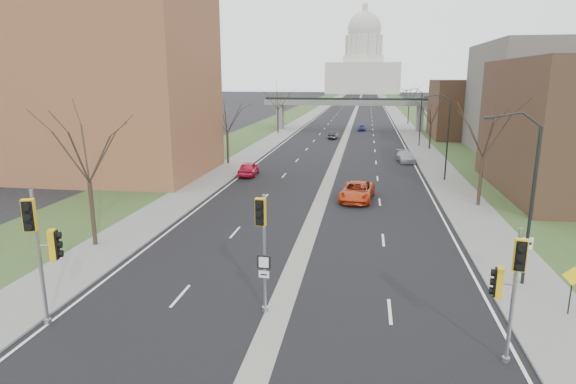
% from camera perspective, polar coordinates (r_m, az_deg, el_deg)
% --- Properties ---
extents(ground, '(700.00, 700.00, 0.00)m').
position_cam_1_polar(ground, '(21.47, -1.74, -15.45)').
color(ground, black).
rests_on(ground, ground).
extents(road_surface, '(20.00, 600.00, 0.01)m').
position_cam_1_polar(road_surface, '(168.81, 8.09, 9.74)').
color(road_surface, black).
rests_on(road_surface, ground).
extents(median_strip, '(1.20, 600.00, 0.02)m').
position_cam_1_polar(median_strip, '(168.81, 8.09, 9.74)').
color(median_strip, gray).
rests_on(median_strip, ground).
extents(sidewalk_right, '(4.00, 600.00, 0.12)m').
position_cam_1_polar(sidewalk_right, '(168.98, 12.22, 9.59)').
color(sidewalk_right, gray).
rests_on(sidewalk_right, ground).
extents(sidewalk_left, '(4.00, 600.00, 0.12)m').
position_cam_1_polar(sidewalk_left, '(169.49, 3.97, 9.87)').
color(sidewalk_left, gray).
rests_on(sidewalk_left, ground).
extents(grass_verge_right, '(8.00, 600.00, 0.10)m').
position_cam_1_polar(grass_verge_right, '(169.38, 14.27, 9.49)').
color(grass_verge_right, '#2B431F').
rests_on(grass_verge_right, ground).
extents(grass_verge_left, '(8.00, 600.00, 0.10)m').
position_cam_1_polar(grass_verge_left, '(170.15, 1.93, 9.90)').
color(grass_verge_left, '#2B431F').
rests_on(grass_verge_left, ground).
extents(apartment_building, '(25.00, 16.00, 22.00)m').
position_cam_1_polar(apartment_building, '(56.80, -22.84, 13.02)').
color(apartment_building, '#915B3A').
rests_on(apartment_building, ground).
extents(commercial_block_mid, '(18.00, 22.00, 15.00)m').
position_cam_1_polar(commercial_block_mid, '(74.61, 28.72, 9.58)').
color(commercial_block_mid, '#63615B').
rests_on(commercial_block_mid, ground).
extents(commercial_block_far, '(14.00, 14.00, 10.00)m').
position_cam_1_polar(commercial_block_far, '(90.50, 21.19, 9.10)').
color(commercial_block_far, '#473421').
rests_on(commercial_block_far, ground).
extents(pedestrian_bridge, '(34.00, 3.00, 6.45)m').
position_cam_1_polar(pedestrian_bridge, '(98.68, 7.21, 10.08)').
color(pedestrian_bridge, slate).
rests_on(pedestrian_bridge, ground).
extents(capitol, '(48.00, 42.00, 55.75)m').
position_cam_1_polar(capitol, '(338.58, 8.90, 14.63)').
color(capitol, beige).
rests_on(capitol, ground).
extents(streetlight_near, '(2.61, 0.20, 8.70)m').
position_cam_1_polar(streetlight_near, '(25.76, 25.80, 4.47)').
color(streetlight_near, black).
rests_on(streetlight_near, sidewalk_right).
extents(streetlight_mid, '(2.61, 0.20, 8.70)m').
position_cam_1_polar(streetlight_mid, '(51.10, 17.70, 8.95)').
color(streetlight_mid, black).
rests_on(streetlight_mid, sidewalk_right).
extents(streetlight_far, '(2.61, 0.20, 8.70)m').
position_cam_1_polar(streetlight_far, '(76.89, 14.96, 10.41)').
color(streetlight_far, black).
rests_on(streetlight_far, sidewalk_right).
extents(tree_left_a, '(7.20, 7.20, 9.40)m').
position_cam_1_polar(tree_left_a, '(31.47, -22.88, 5.55)').
color(tree_left_a, '#382B21').
rests_on(tree_left_a, sidewalk_left).
extents(tree_left_b, '(6.75, 6.75, 8.81)m').
position_cam_1_polar(tree_left_b, '(59.00, -7.27, 9.27)').
color(tree_left_b, '#382B21').
rests_on(tree_left_b, sidewalk_left).
extents(tree_left_c, '(7.65, 7.65, 9.99)m').
position_cam_1_polar(tree_left_c, '(92.03, -1.22, 11.32)').
color(tree_left_c, '#382B21').
rests_on(tree_left_c, sidewalk_left).
extents(tree_right_a, '(7.20, 7.20, 9.40)m').
position_cam_1_polar(tree_right_a, '(41.69, 22.36, 7.27)').
color(tree_right_a, '#382B21').
rests_on(tree_right_a, sidewalk_right).
extents(tree_right_b, '(6.30, 6.30, 8.22)m').
position_cam_1_polar(tree_right_b, '(74.19, 16.69, 9.33)').
color(tree_right_b, '#382B21').
rests_on(tree_right_b, sidewalk_right).
extents(tree_right_c, '(7.65, 7.65, 9.99)m').
position_cam_1_polar(tree_right_c, '(113.89, 14.22, 11.32)').
color(tree_right_c, '#382B21').
rests_on(tree_right_c, sidewalk_right).
extents(signal_pole_left, '(1.00, 1.34, 5.97)m').
position_cam_1_polar(signal_pole_left, '(22.24, -27.21, -5.01)').
color(signal_pole_left, gray).
rests_on(signal_pole_left, ground).
extents(signal_pole_median, '(0.63, 0.90, 5.46)m').
position_cam_1_polar(signal_pole_median, '(20.86, -3.07, -4.93)').
color(signal_pole_median, gray).
rests_on(signal_pole_median, ground).
extents(signal_pole_right, '(0.89, 1.07, 5.24)m').
position_cam_1_polar(signal_pole_right, '(19.06, 24.83, -9.23)').
color(signal_pole_right, gray).
rests_on(signal_pole_right, ground).
extents(speed_limit_sign, '(0.51, 0.06, 2.34)m').
position_cam_1_polar(speed_limit_sign, '(27.64, 26.45, -6.26)').
color(speed_limit_sign, black).
rests_on(speed_limit_sign, sidewalk_right).
extents(warning_sign, '(0.87, 0.22, 2.26)m').
position_cam_1_polar(warning_sign, '(24.79, 30.62, -9.29)').
color(warning_sign, black).
rests_on(warning_sign, sidewalk_right).
extents(car_left_near, '(2.09, 4.63, 1.54)m').
position_cam_1_polar(car_left_near, '(52.38, -4.70, 2.80)').
color(car_left_near, red).
rests_on(car_left_near, ground).
extents(car_left_far, '(1.59, 3.90, 1.26)m').
position_cam_1_polar(car_left_far, '(84.65, 5.38, 6.73)').
color(car_left_far, black).
rests_on(car_left_far, ground).
extents(car_right_near, '(3.21, 5.94, 1.58)m').
position_cam_1_polar(car_right_near, '(41.97, 8.20, 0.07)').
color(car_right_near, '#BD3814').
rests_on(car_right_near, ground).
extents(car_right_mid, '(2.42, 4.86, 1.36)m').
position_cam_1_polar(car_right_mid, '(62.39, 13.78, 4.08)').
color(car_right_mid, '#9B9BA2').
rests_on(car_right_mid, ground).
extents(car_right_far, '(1.61, 3.68, 1.23)m').
position_cam_1_polar(car_right_far, '(98.53, 8.74, 7.56)').
color(car_right_far, navy).
rests_on(car_right_far, ground).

